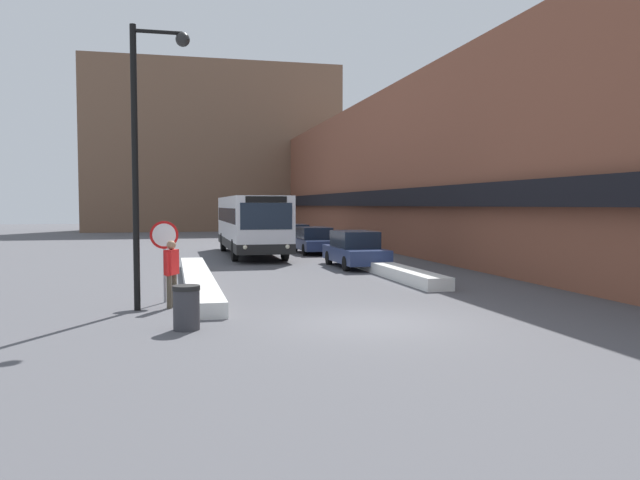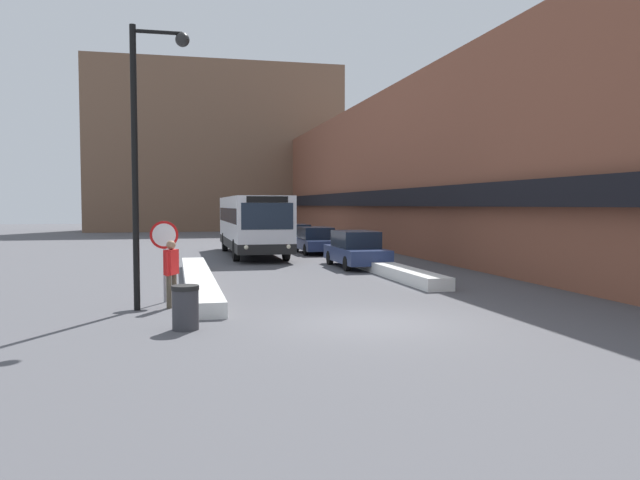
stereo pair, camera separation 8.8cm
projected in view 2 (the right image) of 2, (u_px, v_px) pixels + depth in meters
The scene contains 13 objects.
ground_plane at pixel (372, 322), 14.15m from camera, with size 160.00×160.00×0.00m, color #515156.
building_row_right at pixel (406, 174), 39.48m from camera, with size 5.50×60.00×9.32m.
building_backdrop_far at pixel (216, 149), 65.81m from camera, with size 26.00×8.00×17.15m.
snow_bank_left at pixel (198, 279), 20.65m from camera, with size 0.90×12.81×0.39m.
snow_bank_right at pixel (394, 271), 23.17m from camera, with size 0.90×8.49×0.42m.
city_bus at pixel (253, 223), 32.88m from camera, with size 2.68×11.03×3.09m.
parked_car_front at pixel (356, 249), 26.63m from camera, with size 1.81×4.59×1.55m.
parked_car_middle at pixel (316, 240), 34.23m from camera, with size 1.86×4.30×1.44m.
parked_car_back at pixel (295, 235), 40.21m from camera, with size 1.88×4.78×1.42m.
stop_sign at pixel (164, 244), 16.93m from camera, with size 0.76×0.08×2.23m.
street_lamp at pixel (145, 138), 15.58m from camera, with size 1.46×0.36×7.11m.
pedestrian at pixel (171, 267), 16.12m from camera, with size 0.40×0.52×1.74m.
trash_bin at pixel (185, 307), 13.28m from camera, with size 0.59×0.59×0.95m.
Camera 2 is at (-4.32, -13.39, 2.66)m, focal length 35.00 mm.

